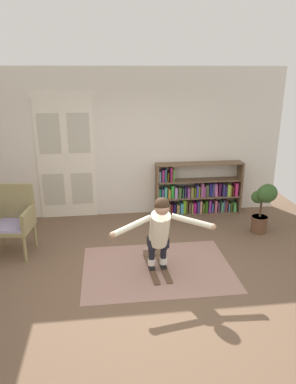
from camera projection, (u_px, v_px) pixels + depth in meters
ground_plane at (149, 280)px, 5.06m from camera, size 7.20×7.20×0.00m
back_wall at (133, 144)px, 7.03m from camera, size 6.00×0.10×2.90m
double_door at (66, 157)px, 6.89m from camera, size 1.22×0.05×2.45m
rug at (157, 268)px, 5.36m from camera, size 2.21×1.58×0.01m
bookshelf at (196, 194)px, 7.31m from camera, size 1.76×0.30×1.07m
wicker_chair at (13, 218)px, 5.70m from camera, size 0.67×0.67×1.10m
potted_plant at (264, 202)px, 6.31m from camera, size 0.38×0.44×0.96m
skis_pair at (157, 266)px, 5.38m from camera, size 0.33×0.92×0.07m
person_skier at (160, 229)px, 5.00m from camera, size 1.46×0.60×1.14m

